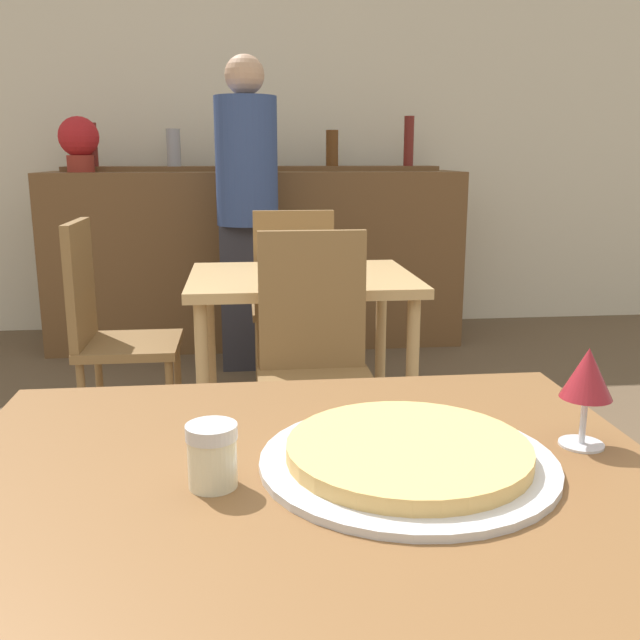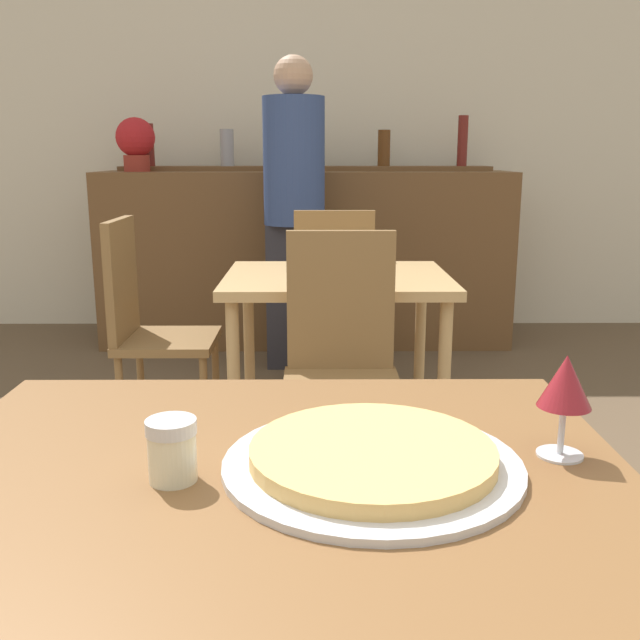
{
  "view_description": "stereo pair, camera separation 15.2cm",
  "coord_description": "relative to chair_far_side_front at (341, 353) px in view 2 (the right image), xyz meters",
  "views": [
    {
      "loc": [
        -0.09,
        -0.93,
        1.21
      ],
      "look_at": [
        0.07,
        0.55,
        0.87
      ],
      "focal_mm": 40.0,
      "sensor_mm": 36.0,
      "label": 1
    },
    {
      "loc": [
        0.06,
        -0.94,
        1.21
      ],
      "look_at": [
        0.07,
        0.55,
        0.87
      ],
      "focal_mm": 40.0,
      "sensor_mm": 36.0,
      "label": 2
    }
  ],
  "objects": [
    {
      "name": "wall_back",
      "position": [
        -0.15,
        2.73,
        0.86
      ],
      "size": [
        8.0,
        0.05,
        2.8
      ],
      "color": "silver",
      "rests_on": "ground_plane"
    },
    {
      "name": "dining_table_near",
      "position": [
        -0.15,
        -1.43,
        0.14
      ],
      "size": [
        1.05,
        0.89,
        0.77
      ],
      "color": "brown",
      "rests_on": "ground_plane"
    },
    {
      "name": "dining_table_far",
      "position": [
        -0.0,
        0.54,
        0.09
      ],
      "size": [
        0.92,
        0.76,
        0.73
      ],
      "color": "tan",
      "rests_on": "ground_plane"
    },
    {
      "name": "bar_counter",
      "position": [
        -0.15,
        2.23,
        0.01
      ],
      "size": [
        2.6,
        0.56,
        1.1
      ],
      "color": "brown",
      "rests_on": "ground_plane"
    },
    {
      "name": "bar_back_shelf",
      "position": [
        -0.17,
        2.37,
        0.63
      ],
      "size": [
        2.39,
        0.24,
        0.35
      ],
      "color": "brown",
      "rests_on": "bar_counter"
    },
    {
      "name": "chair_far_side_front",
      "position": [
        0.0,
        0.0,
        0.0
      ],
      "size": [
        0.4,
        0.4,
        0.96
      ],
      "color": "olive",
      "rests_on": "ground_plane"
    },
    {
      "name": "chair_far_side_back",
      "position": [
        -0.0,
        1.08,
        0.0
      ],
      "size": [
        0.4,
        0.4,
        0.96
      ],
      "rotation": [
        0.0,
        0.0,
        3.14
      ],
      "color": "olive",
      "rests_on": "ground_plane"
    },
    {
      "name": "chair_far_side_left",
      "position": [
        -0.8,
        0.54,
        0.0
      ],
      "size": [
        0.4,
        0.4,
        0.96
      ],
      "rotation": [
        0.0,
        0.0,
        1.57
      ],
      "color": "olive",
      "rests_on": "ground_plane"
    },
    {
      "name": "pizza_tray",
      "position": [
        -0.01,
        -1.41,
        0.24
      ],
      "size": [
        0.44,
        0.44,
        0.04
      ],
      "color": "silver",
      "rests_on": "dining_table_near"
    },
    {
      "name": "cheese_shaker",
      "position": [
        -0.29,
        -1.45,
        0.27
      ],
      "size": [
        0.07,
        0.07,
        0.09
      ],
      "color": "beige",
      "rests_on": "dining_table_near"
    },
    {
      "name": "person_standing",
      "position": [
        -0.21,
        1.65,
        0.4
      ],
      "size": [
        0.34,
        0.34,
        1.73
      ],
      "color": "#2D2D38",
      "rests_on": "ground_plane"
    },
    {
      "name": "wine_glass",
      "position": [
        0.28,
        -1.37,
        0.34
      ],
      "size": [
        0.08,
        0.08,
        0.16
      ],
      "color": "silver",
      "rests_on": "dining_table_near"
    },
    {
      "name": "potted_plant",
      "position": [
        -1.2,
        2.18,
        0.75
      ],
      "size": [
        0.24,
        0.24,
        0.33
      ],
      "color": "maroon",
      "rests_on": "bar_counter"
    }
  ]
}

